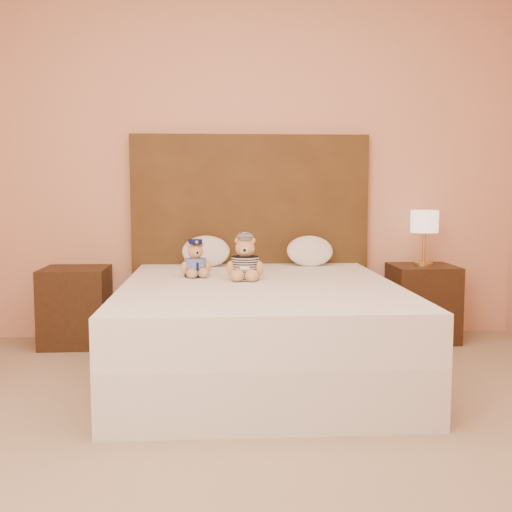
{
  "coord_description": "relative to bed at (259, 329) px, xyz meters",
  "views": [
    {
      "loc": [
        -0.25,
        -2.54,
        1.1
      ],
      "look_at": [
        -0.0,
        1.45,
        0.68
      ],
      "focal_mm": 45.0,
      "sensor_mm": 36.0,
      "label": 1
    }
  ],
  "objects": [
    {
      "name": "ground",
      "position": [
        0.0,
        -1.2,
        -0.28
      ],
      "size": [
        4.0,
        4.5,
        0.0
      ],
      "primitive_type": "cube",
      "color": "tan",
      "rests_on": "ground"
    },
    {
      "name": "room_walls",
      "position": [
        0.0,
        -0.74,
        1.53
      ],
      "size": [
        4.04,
        4.52,
        2.72
      ],
      "color": "#E6A17D",
      "rests_on": "ground"
    },
    {
      "name": "bed",
      "position": [
        0.0,
        0.0,
        0.0
      ],
      "size": [
        1.6,
        2.0,
        0.55
      ],
      "color": "white",
      "rests_on": "ground"
    },
    {
      "name": "headboard",
      "position": [
        0.0,
        1.01,
        0.47
      ],
      "size": [
        1.75,
        0.08,
        1.5
      ],
      "primitive_type": "cube",
      "color": "#513718",
      "rests_on": "ground"
    },
    {
      "name": "nightstand_left",
      "position": [
        -1.25,
        0.8,
        -0.0
      ],
      "size": [
        0.45,
        0.45,
        0.55
      ],
      "primitive_type": "cube",
      "color": "#361E11",
      "rests_on": "ground"
    },
    {
      "name": "nightstand_right",
      "position": [
        1.25,
        0.8,
        -0.0
      ],
      "size": [
        0.45,
        0.45,
        0.55
      ],
      "primitive_type": "cube",
      "color": "#361E11",
      "rests_on": "ground"
    },
    {
      "name": "lamp",
      "position": [
        1.25,
        0.8,
        0.57
      ],
      "size": [
        0.2,
        0.2,
        0.4
      ],
      "color": "gold",
      "rests_on": "nightstand_right"
    },
    {
      "name": "teddy_police",
      "position": [
        -0.38,
        0.29,
        0.39
      ],
      "size": [
        0.24,
        0.24,
        0.23
      ],
      "primitive_type": null,
      "rotation": [
        0.0,
        0.0,
        0.24
      ],
      "color": "#B77B47",
      "rests_on": "bed"
    },
    {
      "name": "teddy_prisoner",
      "position": [
        -0.08,
        0.13,
        0.41
      ],
      "size": [
        0.26,
        0.25,
        0.27
      ],
      "primitive_type": null,
      "rotation": [
        0.0,
        0.0,
        -0.09
      ],
      "color": "#B77B47",
      "rests_on": "bed"
    },
    {
      "name": "pillow_left",
      "position": [
        -0.33,
        0.83,
        0.4
      ],
      "size": [
        0.34,
        0.22,
        0.24
      ],
      "primitive_type": "ellipsoid",
      "color": "white",
      "rests_on": "bed"
    },
    {
      "name": "pillow_right",
      "position": [
        0.42,
        0.83,
        0.39
      ],
      "size": [
        0.33,
        0.22,
        0.24
      ],
      "primitive_type": "ellipsoid",
      "color": "white",
      "rests_on": "bed"
    }
  ]
}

